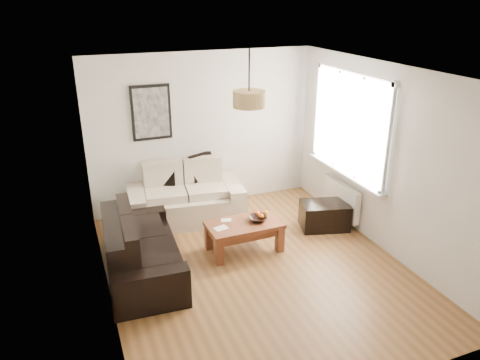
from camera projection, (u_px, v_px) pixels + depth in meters
name	position (u px, v px, depth m)	size (l,w,h in m)	color
floor	(256.00, 268.00, 6.18)	(4.50, 4.50, 0.00)	brown
ceiling	(259.00, 72.00, 5.20)	(3.80, 4.50, 0.00)	white
wall_back	(204.00, 131.00, 7.63)	(3.80, 0.04, 2.60)	silver
wall_front	(368.00, 274.00, 3.75)	(3.80, 0.04, 2.60)	silver
wall_left	(99.00, 202.00, 5.05)	(0.04, 4.50, 2.60)	silver
wall_right	(384.00, 159.00, 6.34)	(0.04, 4.50, 2.60)	silver
window_bay	(350.00, 124.00, 6.90)	(0.14, 1.90, 1.60)	white
radiator	(341.00, 199.00, 7.35)	(0.10, 0.90, 0.52)	white
poster	(151.00, 113.00, 7.17)	(0.62, 0.04, 0.87)	black
pendant_shade	(249.00, 99.00, 5.60)	(0.40, 0.40, 0.20)	tan
loveseat_cream	(185.00, 193.00, 7.38)	(1.81, 0.99, 0.90)	beige
sofa_leather	(142.00, 247.00, 5.92)	(1.83, 0.89, 0.79)	black
coffee_table	(244.00, 236.00, 6.55)	(1.05, 0.57, 0.43)	brown
ottoman	(325.00, 215.00, 7.18)	(0.73, 0.47, 0.42)	black
cushion_left	(163.00, 173.00, 7.36)	(0.40, 0.12, 0.40)	black
cushion_right	(201.00, 167.00, 7.57)	(0.43, 0.13, 0.43)	black
fruit_bowl	(258.00, 218.00, 6.53)	(0.26, 0.26, 0.06)	black
orange_a	(261.00, 216.00, 6.58)	(0.08, 0.08, 0.08)	orange
orange_b	(266.00, 213.00, 6.68)	(0.07, 0.07, 0.07)	orange
orange_c	(257.00, 214.00, 6.65)	(0.08, 0.08, 0.08)	#FF5615
papers	(221.00, 228.00, 6.32)	(0.19, 0.13, 0.01)	white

